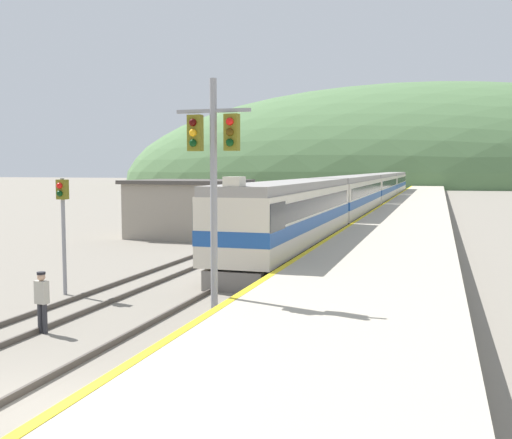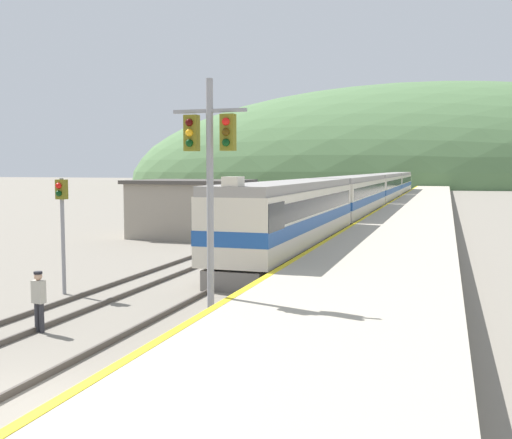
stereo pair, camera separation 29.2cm
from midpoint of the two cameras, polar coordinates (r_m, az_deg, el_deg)
The scene contains 13 objects.
ground_plane at distance 12.62m, azimuth -21.34°, elevation -16.74°, with size 500.00×500.00×0.00m, color gray.
track_main at distance 79.61m, azimuth 11.69°, elevation 1.55°, with size 1.52×180.00×0.16m.
track_siding at distance 80.09m, azimuth 8.80°, elevation 1.62°, with size 1.52×180.00×0.16m.
platform at distance 59.34m, azimuth 14.56°, elevation 0.76°, with size 6.42×140.00×0.93m.
distant_hills at distance 167.82m, azimuth 14.54°, elevation 3.18°, with size 168.78×75.95×54.38m.
station_shed at distance 40.48m, azimuth -6.61°, elevation 1.10°, with size 7.37×6.36×3.81m.
express_train_lead_car at distance 30.80m, azimuth 3.09°, elevation 0.35°, with size 3.02×19.18×4.28m.
carriage_second at distance 52.38m, azimuth 8.91°, elevation 2.16°, with size 3.01×22.59×3.92m.
carriage_third at distance 75.67m, azimuth 11.44°, elevation 2.94°, with size 3.01×22.59×3.92m.
carriage_fourth at distance 99.04m, azimuth 12.78°, elevation 3.36°, with size 3.01×22.59×3.92m.
signal_mast_main at distance 16.99m, azimuth -4.58°, elevation 5.06°, with size 2.20×0.42×7.09m.
signal_post_siding at distance 22.65m, azimuth -18.28°, elevation 0.69°, with size 0.36×0.42×4.23m.
track_worker at distance 17.83m, azimuth -20.17°, elevation -7.06°, with size 0.39×0.26×1.72m.
Camera 1 is at (7.27, -9.18, 4.58)m, focal length 42.00 mm.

